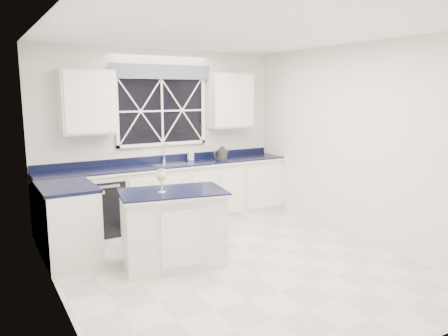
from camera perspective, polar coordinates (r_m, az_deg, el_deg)
ground at (r=5.41m, az=1.48°, el=-12.29°), size 4.50×4.50×0.00m
back_wall at (r=7.06m, az=-8.16°, el=4.16°), size 4.00×0.10×2.70m
base_cabinets at (r=6.66m, az=-9.09°, el=-4.06°), size 3.99×1.60×0.90m
countertop at (r=6.84m, az=-7.12°, el=0.37°), size 3.98×0.64×0.04m
dishwasher at (r=6.60m, az=-15.86°, el=-4.81°), size 0.60×0.58×0.82m
window at (r=6.98m, az=-8.11°, el=8.06°), size 1.65×0.09×1.26m
upper_cabinets at (r=6.87m, az=-7.73°, el=8.62°), size 3.10×0.34×0.90m
faucet at (r=6.99m, az=-7.78°, el=2.04°), size 0.05×0.20×0.30m
island at (r=5.27m, az=-6.63°, el=-7.74°), size 1.33×0.94×0.90m
rug at (r=6.18m, az=-6.07°, el=-9.38°), size 1.51×1.10×0.02m
kettle at (r=7.21m, az=-0.27°, el=1.95°), size 0.32×0.22×0.23m
wine_glass at (r=5.04m, az=-8.16°, el=-1.10°), size 0.11×0.11×0.27m
soap_bottle at (r=7.20m, az=-4.40°, el=1.83°), size 0.09×0.10×0.19m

